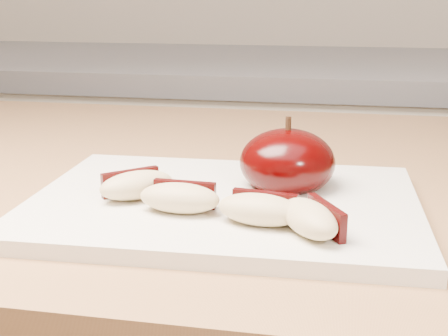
# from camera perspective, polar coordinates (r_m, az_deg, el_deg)

# --- Properties ---
(back_cabinet) EXTENTS (2.40, 0.62, 0.94)m
(back_cabinet) POSITION_cam_1_polar(r_m,az_deg,el_deg) (1.45, 5.62, -8.81)
(back_cabinet) COLOR silver
(back_cabinet) RESTS_ON ground
(cutting_board) EXTENTS (0.32, 0.24, 0.01)m
(cutting_board) POSITION_cam_1_polar(r_m,az_deg,el_deg) (0.51, 0.00, -3.36)
(cutting_board) COLOR silver
(cutting_board) RESTS_ON island_counter
(apple_half) EXTENTS (0.10, 0.10, 0.07)m
(apple_half) POSITION_cam_1_polar(r_m,az_deg,el_deg) (0.54, 5.80, 0.53)
(apple_half) COLOR black
(apple_half) RESTS_ON cutting_board
(apple_wedge_a) EXTENTS (0.07, 0.06, 0.02)m
(apple_wedge_a) POSITION_cam_1_polar(r_m,az_deg,el_deg) (0.51, -8.05, -1.53)
(apple_wedge_a) COLOR tan
(apple_wedge_a) RESTS_ON cutting_board
(apple_wedge_b) EXTENTS (0.06, 0.03, 0.02)m
(apple_wedge_b) POSITION_cam_1_polar(r_m,az_deg,el_deg) (0.48, -4.03, -2.70)
(apple_wedge_b) COLOR tan
(apple_wedge_b) RESTS_ON cutting_board
(apple_wedge_c) EXTENTS (0.07, 0.04, 0.02)m
(apple_wedge_c) POSITION_cam_1_polar(r_m,az_deg,el_deg) (0.45, 3.35, -3.77)
(apple_wedge_c) COLOR tan
(apple_wedge_c) RESTS_ON cutting_board
(apple_wedge_d) EXTENTS (0.06, 0.07, 0.02)m
(apple_wedge_d) POSITION_cam_1_polar(r_m,az_deg,el_deg) (0.44, 7.97, -4.56)
(apple_wedge_d) COLOR tan
(apple_wedge_d) RESTS_ON cutting_board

